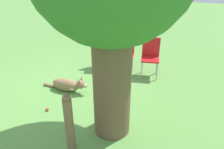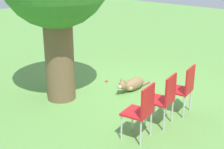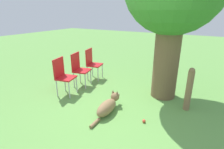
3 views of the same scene
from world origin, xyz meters
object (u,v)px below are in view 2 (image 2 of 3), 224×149
(fence_post, at_px, (59,66))
(red_chair_2, at_px, (142,109))
(dog, at_px, (132,84))
(red_chair_0, at_px, (184,87))
(red_chair_1, at_px, (165,97))
(tennis_ball, at_px, (107,81))

(fence_post, distance_m, red_chair_2, 3.03)
(dog, distance_m, red_chair_0, 1.55)
(red_chair_1, bearing_deg, dog, -41.91)
(red_chair_0, relative_size, red_chair_2, 1.00)
(red_chair_0, relative_size, tennis_ball, 14.40)
(fence_post, bearing_deg, tennis_ball, -124.30)
(red_chair_1, height_order, red_chair_2, same)
(red_chair_0, xyz_separation_m, tennis_ball, (2.30, -0.18, -0.53))
(dog, xyz_separation_m, fence_post, (1.48, 0.98, 0.35))
(dog, relative_size, red_chair_1, 1.18)
(dog, height_order, red_chair_0, red_chair_0)
(red_chair_0, bearing_deg, tennis_ball, -16.38)
(dog, bearing_deg, tennis_ball, -89.90)
(dog, bearing_deg, red_chair_1, 59.00)
(red_chair_1, xyz_separation_m, red_chair_2, (-0.01, 0.66, 0.00))
(red_chair_1, relative_size, red_chair_2, 1.00)
(dog, height_order, fence_post, fence_post)
(red_chair_0, bearing_deg, fence_post, 2.83)
(red_chair_1, distance_m, tennis_ball, 2.52)
(red_chair_1, bearing_deg, red_chair_2, 79.07)
(dog, bearing_deg, red_chair_0, 81.46)
(fence_post, bearing_deg, red_chair_0, -165.14)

